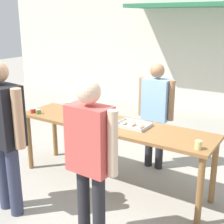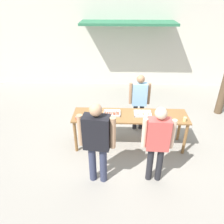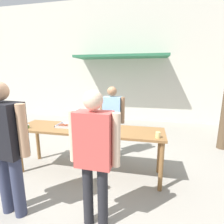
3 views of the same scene
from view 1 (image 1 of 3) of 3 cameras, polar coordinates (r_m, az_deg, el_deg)
name	(u,v)px [view 1 (image 1 of 3)]	position (r m, az deg, el deg)	size (l,w,h in m)	color
ground_plane	(112,183)	(4.35, 0.00, -12.85)	(24.00, 24.00, 0.00)	gray
building_facade_back	(210,13)	(7.44, 17.45, 16.94)	(12.00, 1.11, 4.50)	beige
serving_table	(112,130)	(4.02, 0.00, -3.40)	(2.65, 0.67, 0.86)	brown
food_tray_sausages	(88,116)	(4.25, -4.47, -0.74)	(0.39, 0.29, 0.04)	silver
food_tray_buns	(133,125)	(3.88, 3.95, -2.37)	(0.40, 0.30, 0.06)	silver
condiment_jar_mustard	(33,111)	(4.55, -14.24, 0.24)	(0.07, 0.07, 0.06)	#B22319
condiment_jar_ketchup	(38,112)	(4.49, -13.30, 0.07)	(0.07, 0.07, 0.06)	#567A38
beer_cup	(198,145)	(3.33, 15.51, -5.83)	(0.07, 0.07, 0.09)	#DBC67A
person_server_behind_table	(156,107)	(4.48, 8.00, 0.86)	(0.54, 0.21, 1.56)	#232328
person_customer_holding_hotdog	(3,127)	(3.56, -19.24, -2.69)	(0.69, 0.32, 1.74)	#333851
person_customer_with_cup	(90,152)	(2.87, -4.05, -7.28)	(0.60, 0.24, 1.66)	#232328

